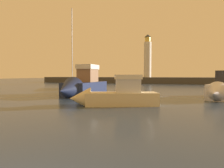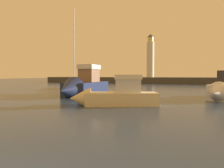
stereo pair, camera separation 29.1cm
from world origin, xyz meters
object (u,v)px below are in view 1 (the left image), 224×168
Objects in this scene: motorboat_1 at (112,96)px; sailboat_moored at (72,85)px; lighthouse at (148,57)px; motorboat_2 at (222,89)px; motorboat_0 at (81,86)px.

motorboat_1 is 0.53× the size of sailboat_moored.
motorboat_1 is at bearing -86.17° from lighthouse.
motorboat_2 is 21.51m from sailboat_moored.
sailboat_moored is (-11.34, 14.24, -0.08)m from motorboat_1.
lighthouse reaches higher than motorboat_2.
motorboat_0 reaches higher than motorboat_1.
sailboat_moored is at bearing 128.54° from motorboat_1.
motorboat_0 is 1.12× the size of motorboat_2.
motorboat_0 is 0.71× the size of sailboat_moored.
motorboat_1 is 11.47m from motorboat_2.
lighthouse is at bearing 108.18° from motorboat_2.
motorboat_0 reaches higher than motorboat_2.
lighthouse reaches higher than motorboat_1.
motorboat_2 is at bearing 5.05° from motorboat_0.
motorboat_0 is 1.34× the size of motorboat_1.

